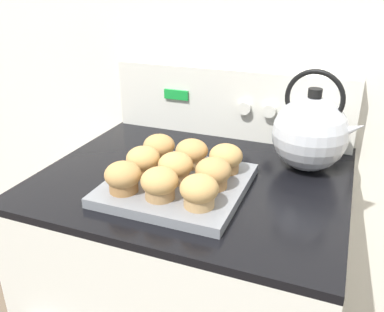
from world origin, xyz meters
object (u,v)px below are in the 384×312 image
muffin_r0_c0 (123,177)px  muffin_r0_c1 (160,183)px  muffin_r1_c0 (143,161)px  muffin_r1_c1 (176,167)px  muffin_r2_c1 (192,153)px  muffin_pan (177,185)px  muffin_r1_c2 (213,173)px  muffin_r0_c2 (199,191)px  muffin_r2_c0 (159,148)px  tea_kettle (311,132)px  muffin_r2_c2 (226,158)px

muffin_r0_c0 → muffin_r0_c1: size_ratio=1.00×
muffin_r1_c0 → muffin_r0_c0: bearing=-90.3°
muffin_r1_c1 → muffin_r2_c1: 0.09m
muffin_pan → muffin_r1_c2: 0.09m
muffin_r0_c2 → muffin_pan: bearing=134.9°
muffin_r0_c0 → muffin_r2_c0: size_ratio=1.00×
tea_kettle → muffin_r1_c1: bearing=-139.5°
muffin_r0_c1 → muffin_r1_c1: 0.08m
muffin_r1_c1 → muffin_r1_c2: same height
muffin_r1_c1 → muffin_r2_c2: (0.09, 0.09, 0.00)m
muffin_r1_c0 → muffin_r1_c1: bearing=-2.8°
muffin_r0_c2 → muffin_r2_c2: (0.00, 0.17, 0.00)m
muffin_r0_c2 → muffin_r1_c2: size_ratio=1.00×
muffin_r0_c0 → muffin_r0_c1: 0.08m
muffin_r0_c0 → tea_kettle: (0.34, 0.31, 0.04)m
muffin_r1_c2 → muffin_r1_c0: bearing=179.8°
muffin_pan → muffin_r1_c0: bearing=178.5°
muffin_r0_c2 → muffin_r1_c2: 0.09m
muffin_pan → muffin_r1_c2: bearing=1.1°
muffin_r0_c0 → tea_kettle: 0.46m
muffin_r2_c0 → muffin_r2_c1: (0.09, 0.00, 0.00)m
muffin_r1_c2 → muffin_r2_c2: (0.00, 0.08, 0.00)m
muffin_r1_c0 → muffin_r2_c2: bearing=26.0°
muffin_pan → muffin_r2_c2: muffin_r2_c2 is taller
muffin_r1_c2 → muffin_r0_c0: bearing=-152.5°
muffin_r2_c1 → muffin_r0_c2: bearing=-63.8°
muffin_pan → muffin_r1_c0: (-0.09, 0.00, 0.04)m
muffin_r0_c2 → muffin_r1_c2: same height
muffin_r2_c0 → tea_kettle: tea_kettle is taller
muffin_r1_c0 → muffin_r2_c1: same height
muffin_r0_c0 → muffin_r2_c1: bearing=63.2°
muffin_r0_c1 → muffin_r1_c0: (-0.08, 0.09, 0.00)m
muffin_r2_c2 → muffin_r2_c0: bearing=-179.8°
muffin_r0_c0 → tea_kettle: size_ratio=0.31×
muffin_r2_c1 → muffin_pan: bearing=-90.7°
muffin_r2_c0 → muffin_r2_c1: bearing=0.0°
muffin_r1_c0 → muffin_r2_c0: same height
muffin_r2_c0 → muffin_r2_c2: (0.17, 0.00, 0.00)m
muffin_r1_c0 → muffin_r2_c2: (0.17, 0.08, 0.00)m
muffin_r0_c0 → muffin_r1_c1: bearing=45.7°
muffin_r0_c2 → muffin_r2_c2: same height
muffin_r0_c1 → muffin_r1_c2: same height
muffin_r0_c2 → muffin_r2_c0: size_ratio=1.00×
muffin_r0_c2 → muffin_r2_c2: size_ratio=1.00×
tea_kettle → muffin_r0_c1: bearing=-130.4°
muffin_r0_c0 → muffin_r1_c2: size_ratio=1.00×
muffin_r0_c0 → muffin_r2_c0: 0.17m
tea_kettle → muffin_r2_c2: bearing=-141.8°
muffin_r0_c0 → muffin_r0_c1: (0.08, 0.00, 0.00)m
muffin_r1_c0 → muffin_pan: bearing=-1.5°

